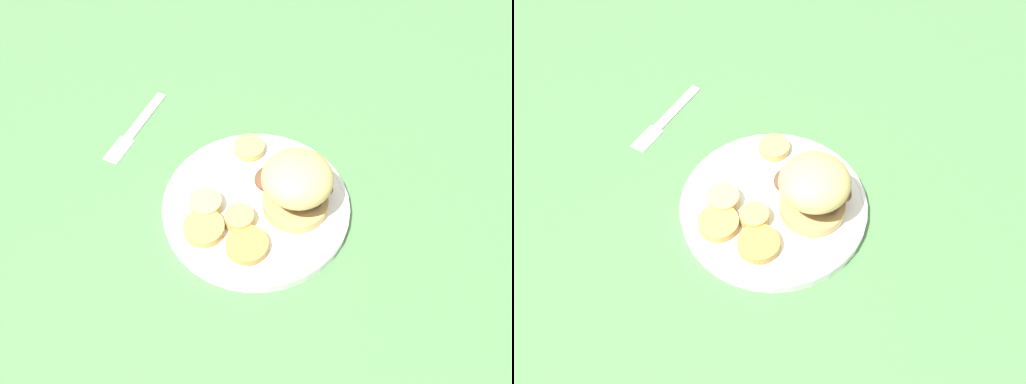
# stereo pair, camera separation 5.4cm
# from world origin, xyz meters

# --- Properties ---
(ground_plane) EXTENTS (4.00, 4.00, 0.00)m
(ground_plane) POSITION_xyz_m (0.00, 0.00, 0.00)
(ground_plane) COLOR #4C7A47
(dinner_plate) EXTENTS (0.25, 0.25, 0.02)m
(dinner_plate) POSITION_xyz_m (0.00, 0.00, 0.01)
(dinner_plate) COLOR white
(dinner_plate) RESTS_ON ground_plane
(sandwich) EXTENTS (0.10, 0.11, 0.09)m
(sandwich) POSITION_xyz_m (-0.01, -0.05, 0.06)
(sandwich) COLOR tan
(sandwich) RESTS_ON dinner_plate
(potato_round_0) EXTENTS (0.04, 0.04, 0.02)m
(potato_round_0) POSITION_xyz_m (-0.00, 0.07, 0.02)
(potato_round_0) COLOR #DBB766
(potato_round_0) RESTS_ON dinner_plate
(potato_round_1) EXTENTS (0.04, 0.04, 0.01)m
(potato_round_1) POSITION_xyz_m (0.09, 0.00, 0.02)
(potato_round_1) COLOR tan
(potato_round_1) RESTS_ON dinner_plate
(potato_round_2) EXTENTS (0.04, 0.04, 0.02)m
(potato_round_2) POSITION_xyz_m (-0.03, 0.03, 0.02)
(potato_round_2) COLOR tan
(potato_round_2) RESTS_ON dinner_plate
(potato_round_3) EXTENTS (0.06, 0.06, 0.01)m
(potato_round_3) POSITION_xyz_m (-0.07, 0.02, 0.02)
(potato_round_3) COLOR #BC8942
(potato_round_3) RESTS_ON dinner_plate
(potato_round_4) EXTENTS (0.05, 0.05, 0.01)m
(potato_round_4) POSITION_xyz_m (-0.04, 0.07, 0.02)
(potato_round_4) COLOR tan
(potato_round_4) RESTS_ON dinner_plate
(fork) EXTENTS (0.14, 0.09, 0.00)m
(fork) POSITION_xyz_m (0.17, 0.17, 0.00)
(fork) COLOR silver
(fork) RESTS_ON ground_plane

